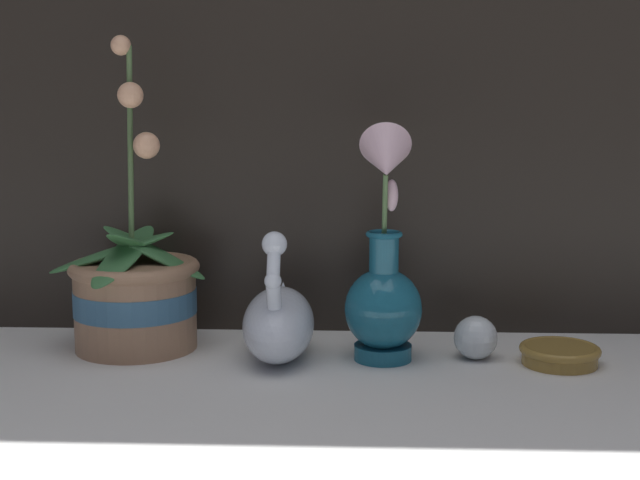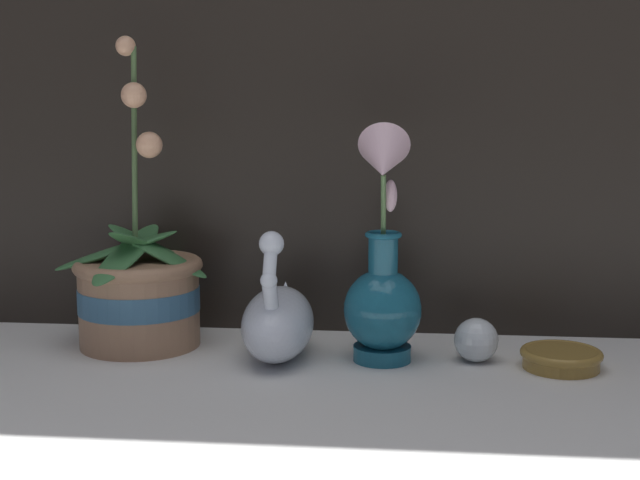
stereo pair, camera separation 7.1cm
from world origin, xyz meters
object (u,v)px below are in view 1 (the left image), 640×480
(orchid_potted_plant, at_px, (135,293))
(blue_vase, at_px, (384,282))
(swan_figurine, at_px, (279,320))
(amber_dish, at_px, (560,353))
(glass_sphere, at_px, (476,338))

(orchid_potted_plant, height_order, blue_vase, orchid_potted_plant)
(orchid_potted_plant, relative_size, swan_figurine, 2.26)
(blue_vase, bearing_deg, orchid_potted_plant, 171.91)
(orchid_potted_plant, height_order, swan_figurine, orchid_potted_plant)
(orchid_potted_plant, xyz_separation_m, amber_dish, (0.61, -0.06, -0.07))
(orchid_potted_plant, relative_size, blue_vase, 1.36)
(blue_vase, distance_m, glass_sphere, 0.16)
(blue_vase, bearing_deg, swan_figurine, 178.05)
(swan_figurine, bearing_deg, blue_vase, -1.95)
(orchid_potted_plant, xyz_separation_m, glass_sphere, (0.49, -0.04, -0.05))
(swan_figurine, xyz_separation_m, amber_dish, (0.39, -0.01, -0.04))
(amber_dish, bearing_deg, blue_vase, 178.73)
(orchid_potted_plant, xyz_separation_m, swan_figurine, (0.22, -0.05, -0.03))
(blue_vase, relative_size, amber_dish, 3.00)
(swan_figurine, xyz_separation_m, glass_sphere, (0.28, 0.01, -0.02))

